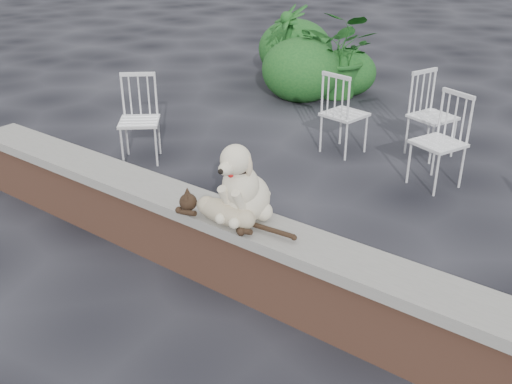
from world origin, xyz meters
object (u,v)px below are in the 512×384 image
Objects in this scene: chair_b at (439,142)px; chair_c at (345,113)px; dog at (247,179)px; chair_e at (433,115)px; cat at (224,211)px; potted_plant_b at (288,48)px; potted_plant_a at (342,54)px; chair_a at (139,120)px.

chair_c is at bearing -170.80° from chair_b.
chair_c is 1.20m from chair_b.
dog reaches higher than chair_b.
cat is at bearing -162.74° from chair_e.
chair_e is 3.08m from potted_plant_b.
potted_plant_a reaches higher than cat.
potted_plant_a is 0.86m from potted_plant_b.
chair_e is 0.74× the size of potted_plant_b.
chair_c is 1.00× the size of chair_e.
chair_c is 2.24m from potted_plant_a.
chair_b is 0.74× the size of potted_plant_a.
chair_b is at bearing -43.24° from potted_plant_a.
dog is 2.91m from chair_c.
chair_c is at bearing 140.84° from chair_e.
chair_a is 3.34m from potted_plant_b.
chair_c is at bearing -59.62° from potted_plant_a.
chair_b and chair_a have the same top height.
chair_a is 1.00× the size of chair_e.
cat is at bearing 112.22° from chair_c.
chair_a is at bearing 151.02° from dog.
chair_a is (-2.83, -1.31, 0.00)m from chair_b.
dog is 2.59m from chair_b.
chair_c is at bearing 2.48° from chair_a.
chair_e is (2.48, 2.06, 0.00)m from chair_a.
potted_plant_a is (-1.82, 4.85, -0.04)m from cat.
dog is 0.63× the size of chair_b.
chair_e is (0.05, 3.28, -0.41)m from dog.
chair_a is at bearing 147.43° from cat.
potted_plant_a is (-2.31, 2.17, 0.16)m from chair_b.
potted_plant_a is at bearing 10.92° from potted_plant_b.
dog is at bearing -67.48° from chair_a.
dog is 0.55× the size of cat.
chair_c is 0.74× the size of potted_plant_a.
potted_plant_b is (-3.15, 2.01, 0.17)m from chair_b.
chair_b is at bearing 78.55° from dog.
dog reaches higher than chair_e.
chair_e is at bearing 85.46° from cat.
chair_b is (0.41, 2.53, -0.41)m from dog.
potted_plant_a reaches higher than chair_e.
cat is 5.40m from potted_plant_b.
chair_a is 3.53m from potted_plant_a.
potted_plant_b is (-2.80, 1.26, 0.17)m from chair_e.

